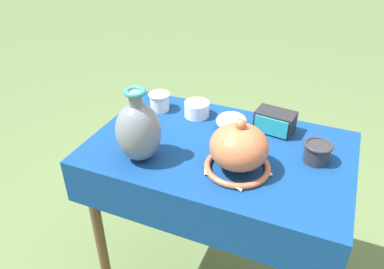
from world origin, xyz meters
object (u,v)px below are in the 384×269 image
at_px(mosaic_tile_box, 275,122).
at_px(bowl_shallow_celadon, 233,122).
at_px(cup_wide_ivory, 160,101).
at_px(cup_wide_charcoal, 317,152).
at_px(vase_tall_bulbous, 138,131).
at_px(vase_dome_bell, 239,150).
at_px(pot_squat_porcelain, 197,109).

xyz_separation_m(mosaic_tile_box, bowl_shallow_celadon, (-0.16, -0.05, -0.01)).
bearing_deg(cup_wide_ivory, bowl_shallow_celadon, -5.01).
height_order(mosaic_tile_box, cup_wide_charcoal, mosaic_tile_box).
height_order(vase_tall_bulbous, cup_wide_ivory, vase_tall_bulbous).
height_order(vase_dome_bell, cup_wide_charcoal, vase_dome_bell).
bearing_deg(vase_tall_bulbous, cup_wide_ivory, 106.08).
xyz_separation_m(vase_tall_bulbous, mosaic_tile_box, (0.41, 0.38, -0.07)).
bearing_deg(pot_squat_porcelain, vase_dome_bell, -47.25).
relative_size(mosaic_tile_box, pot_squat_porcelain, 1.51).
bearing_deg(bowl_shallow_celadon, cup_wide_ivory, 174.99).
bearing_deg(cup_wide_ivory, cup_wide_charcoal, -10.43).
bearing_deg(bowl_shallow_celadon, vase_tall_bulbous, -127.16).
distance_m(mosaic_tile_box, pot_squat_porcelain, 0.34).
bearing_deg(vase_tall_bulbous, bowl_shallow_celadon, 52.84).
bearing_deg(cup_wide_ivory, pot_squat_porcelain, 4.07).
xyz_separation_m(cup_wide_charcoal, bowl_shallow_celadon, (-0.35, 0.10, -0.01)).
xyz_separation_m(vase_tall_bulbous, pot_squat_porcelain, (0.07, 0.37, -0.08)).
bearing_deg(vase_dome_bell, vase_tall_bulbous, -168.41).
distance_m(vase_tall_bulbous, bowl_shallow_celadon, 0.42).
distance_m(vase_dome_bell, cup_wide_charcoal, 0.30).
bearing_deg(cup_wide_charcoal, vase_dome_bell, -147.46).
relative_size(vase_dome_bell, cup_wide_ivory, 2.51).
relative_size(mosaic_tile_box, cup_wide_charcoal, 1.58).
bearing_deg(mosaic_tile_box, cup_wide_charcoal, -30.95).
relative_size(cup_wide_charcoal, bowl_shallow_celadon, 0.80).
relative_size(mosaic_tile_box, bowl_shallow_celadon, 1.26).
height_order(vase_tall_bulbous, vase_dome_bell, vase_tall_bulbous).
relative_size(vase_dome_bell, mosaic_tile_box, 1.48).
bearing_deg(cup_wide_charcoal, cup_wide_ivory, 169.57).
height_order(vase_tall_bulbous, bowl_shallow_celadon, vase_tall_bulbous).
xyz_separation_m(cup_wide_ivory, pot_squat_porcelain, (0.18, 0.01, -0.01)).
xyz_separation_m(mosaic_tile_box, cup_wide_ivory, (-0.51, -0.02, 0.00)).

